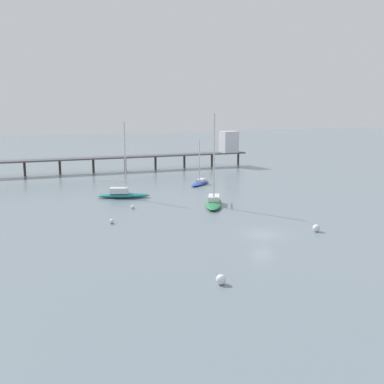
{
  "coord_description": "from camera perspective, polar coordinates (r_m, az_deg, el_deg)",
  "views": [
    {
      "loc": [
        -27.25,
        -42.61,
        13.99
      ],
      "look_at": [
        0.0,
        19.59,
        1.5
      ],
      "focal_mm": 43.68,
      "sensor_mm": 36.0,
      "label": 1
    }
  ],
  "objects": [
    {
      "name": "sailboat_teal",
      "position": [
        73.2,
        -8.5,
        -0.13
      ],
      "size": [
        8.36,
        4.93,
        11.71
      ],
      "color": "#1E727A",
      "rests_on": "ground_plane"
    },
    {
      "name": "mooring_buoy_near",
      "position": [
        65.18,
        -7.25,
        -1.82
      ],
      "size": [
        0.52,
        0.52,
        0.52
      ],
      "primitive_type": "sphere",
      "color": "silver",
      "rests_on": "ground_plane"
    },
    {
      "name": "mooring_buoy_far",
      "position": [
        57.43,
        -9.79,
        -3.54
      ],
      "size": [
        0.56,
        0.56,
        0.56
      ],
      "primitive_type": "sphere",
      "color": "silver",
      "rests_on": "ground_plane"
    },
    {
      "name": "sailboat_green",
      "position": [
        66.8,
        2.68,
        -1.04
      ],
      "size": [
        6.04,
        8.8,
        13.06
      ],
      "color": "#287F4C",
      "rests_on": "ground_plane"
    },
    {
      "name": "mooring_buoy_mid",
      "position": [
        54.78,
        14.95,
        -4.28
      ],
      "size": [
        0.84,
        0.84,
        0.84
      ],
      "primitive_type": "sphere",
      "color": "silver",
      "rests_on": "ground_plane"
    },
    {
      "name": "ground_plane",
      "position": [
        52.48,
        8.65,
        -5.16
      ],
      "size": [
        400.0,
        400.0,
        0.0
      ],
      "primitive_type": "plane",
      "color": "slate"
    },
    {
      "name": "mooring_buoy_inner",
      "position": [
        37.84,
        3.57,
        -10.62
      ],
      "size": [
        0.83,
        0.83,
        0.83
      ],
      "primitive_type": "sphere",
      "color": "silver",
      "rests_on": "ground_plane"
    },
    {
      "name": "sailboat_blue",
      "position": [
        84.63,
        1.01,
        1.26
      ],
      "size": [
        6.06,
        5.76,
        8.1
      ],
      "color": "#2D4CB7",
      "rests_on": "ground_plane"
    },
    {
      "name": "pier",
      "position": [
        106.16,
        -1.87,
        5.18
      ],
      "size": [
        57.39,
        5.57,
        8.23
      ],
      "color": "#4C4C51",
      "rests_on": "ground_plane"
    }
  ]
}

